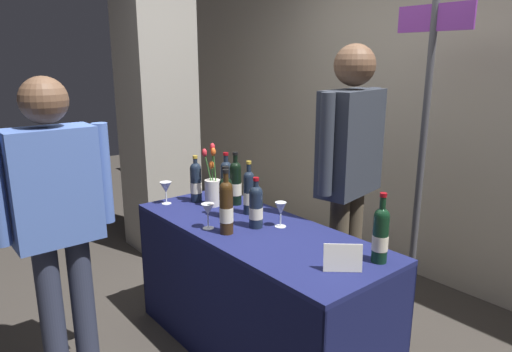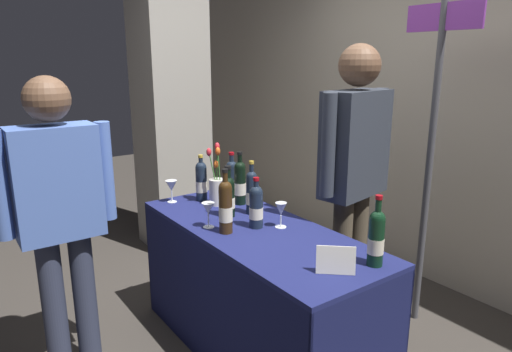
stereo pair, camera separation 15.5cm
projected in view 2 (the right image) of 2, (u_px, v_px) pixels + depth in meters
name	position (u px, v px, depth m)	size (l,w,h in m)	color
ground_plane	(256.00, 350.00, 2.74)	(12.00, 12.00, 0.00)	#38332D
back_partition	(441.00, 125.00, 3.40)	(7.63, 0.12, 2.44)	#B2A893
concrete_pillar	(168.00, 52.00, 3.92)	(0.53, 0.53, 3.51)	gray
tasting_table	(256.00, 269.00, 2.61)	(1.62, 0.64, 0.78)	#191E51
featured_wine_bottle	(376.00, 237.00, 2.05)	(0.07, 0.07, 0.33)	black
display_bottle_0	(201.00, 181.00, 3.01)	(0.08, 0.08, 0.31)	#192333
display_bottle_1	(226.00, 206.00, 2.44)	(0.07, 0.07, 0.36)	#38230F
display_bottle_2	(240.00, 182.00, 2.93)	(0.08, 0.08, 0.34)	black
display_bottle_3	(232.00, 178.00, 3.07)	(0.08, 0.08, 0.31)	#192333
display_bottle_4	(256.00, 206.00, 2.52)	(0.08, 0.08, 0.29)	#192333
display_bottle_5	(252.00, 192.00, 2.75)	(0.07, 0.07, 0.33)	#192333
display_bottle_6	(228.00, 196.00, 2.70)	(0.08, 0.08, 0.31)	black
wine_glass_near_vendor	(281.00, 210.00, 2.53)	(0.06, 0.06, 0.14)	silver
wine_glass_mid	(208.00, 209.00, 2.53)	(0.07, 0.07, 0.14)	silver
wine_glass_near_taster	(171.00, 186.00, 2.98)	(0.08, 0.08, 0.15)	silver
flower_vase	(217.00, 187.00, 2.92)	(0.10, 0.11, 0.40)	silver
brochure_stand	(336.00, 260.00, 1.99)	(0.17, 0.01, 0.13)	silver
vendor_presenter	(354.00, 162.00, 2.75)	(0.29, 0.63, 1.78)	#4C4233
taster_foreground_right	(59.00, 207.00, 2.31)	(0.22, 0.58, 1.62)	#2D3347
booth_signpost	(432.00, 138.00, 2.78)	(0.48, 0.04, 2.04)	#47474C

